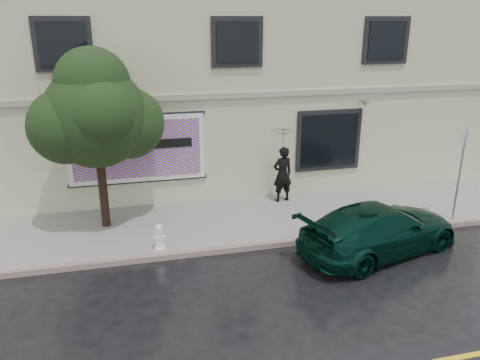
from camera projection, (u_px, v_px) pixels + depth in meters
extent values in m
plane|color=black|center=(284.00, 276.00, 11.30)|extent=(90.00, 90.00, 0.00)
cube|color=#9B9992|center=(250.00, 219.00, 14.26)|extent=(20.00, 3.50, 0.15)
cube|color=gray|center=(267.00, 245.00, 12.65)|extent=(20.00, 0.18, 0.16)
cube|color=#B8B594|center=(214.00, 82.00, 18.42)|extent=(20.00, 8.00, 7.00)
cube|color=#9E9984|center=(237.00, 95.00, 14.67)|extent=(20.00, 0.12, 0.18)
cube|color=black|center=(329.00, 140.00, 15.92)|extent=(2.30, 0.10, 2.10)
cube|color=black|center=(329.00, 141.00, 15.87)|extent=(2.00, 0.05, 1.80)
cube|color=black|center=(63.00, 44.00, 12.99)|extent=(1.30, 0.05, 1.20)
cube|color=black|center=(238.00, 42.00, 14.09)|extent=(1.30, 0.05, 1.20)
cube|color=black|center=(387.00, 40.00, 15.20)|extent=(1.30, 0.05, 1.20)
cube|color=white|center=(137.00, 149.00, 14.45)|extent=(4.20, 0.06, 2.10)
cube|color=orange|center=(137.00, 150.00, 14.41)|extent=(3.90, 0.04, 1.80)
cube|color=black|center=(139.00, 181.00, 14.82)|extent=(4.30, 0.10, 0.10)
cube|color=black|center=(134.00, 116.00, 14.13)|extent=(4.30, 0.10, 0.10)
cube|color=black|center=(137.00, 145.00, 14.33)|extent=(3.40, 0.02, 0.28)
imported|color=black|center=(380.00, 229.00, 12.23)|extent=(4.97, 3.22, 1.34)
imported|color=black|center=(283.00, 174.00, 15.23)|extent=(0.73, 0.54, 1.84)
imported|color=black|center=(284.00, 135.00, 14.80)|extent=(1.06, 1.06, 0.78)
cylinder|color=black|center=(103.00, 189.00, 13.32)|extent=(0.25, 0.25, 2.27)
sphere|color=black|center=(96.00, 117.00, 12.64)|extent=(2.80, 2.80, 2.80)
cylinder|color=white|center=(160.00, 248.00, 12.26)|extent=(0.27, 0.27, 0.07)
cylinder|color=white|center=(159.00, 238.00, 12.17)|extent=(0.20, 0.20, 0.50)
sphere|color=white|center=(159.00, 228.00, 12.08)|extent=(0.20, 0.20, 0.20)
cylinder|color=white|center=(159.00, 237.00, 12.16)|extent=(0.29, 0.09, 0.09)
cylinder|color=#9A9FA3|center=(459.00, 175.00, 13.66)|extent=(0.06, 0.06, 2.77)
cube|color=silver|center=(465.00, 138.00, 13.29)|extent=(0.32, 0.15, 0.45)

